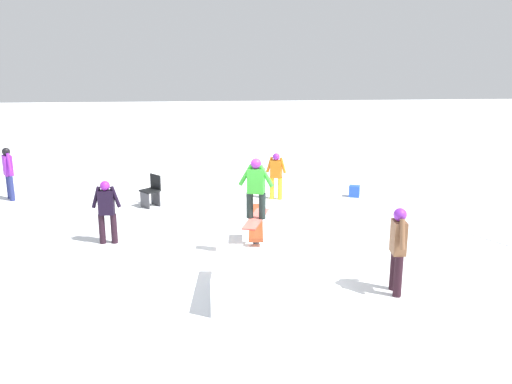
{
  "coord_description": "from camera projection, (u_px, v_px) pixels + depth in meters",
  "views": [
    {
      "loc": [
        -11.4,
        0.78,
        4.58
      ],
      "look_at": [
        0.0,
        0.0,
        1.43
      ],
      "focal_mm": 40.0,
      "sensor_mm": 36.0,
      "label": 1
    }
  ],
  "objects": [
    {
      "name": "ground_plane",
      "position": [
        256.0,
        256.0,
        12.23
      ],
      "size": [
        60.0,
        60.0,
        0.0
      ],
      "primitive_type": "plane",
      "color": "white"
    },
    {
      "name": "rail_feature",
      "position": [
        256.0,
        225.0,
        12.05
      ],
      "size": [
        2.35,
        0.44,
        0.83
      ],
      "rotation": [
        0.0,
        0.0,
        -0.07
      ],
      "color": "black",
      "rests_on": "ground"
    },
    {
      "name": "snow_kicker_ramp",
      "position": [
        256.0,
        278.0,
        10.34
      ],
      "size": [
        1.9,
        1.62,
        0.65
      ],
      "primitive_type": "cube",
      "rotation": [
        0.0,
        0.0,
        -0.07
      ],
      "color": "white",
      "rests_on": "ground"
    },
    {
      "name": "main_rider_on_rail",
      "position": [
        256.0,
        190.0,
        11.84
      ],
      "size": [
        1.45,
        0.74,
        1.32
      ],
      "rotation": [
        0.0,
        0.0,
        -0.29
      ],
      "color": "#F1665A",
      "rests_on": "rail_feature"
    },
    {
      "name": "bystander_orange",
      "position": [
        276.0,
        174.0,
        16.32
      ],
      "size": [
        0.29,
        0.59,
        1.35
      ],
      "rotation": [
        0.0,
        0.0,
        4.37
      ],
      "color": "yellow",
      "rests_on": "ground"
    },
    {
      "name": "bystander_purple",
      "position": [
        8.0,
        171.0,
        16.24
      ],
      "size": [
        0.61,
        0.41,
        1.52
      ],
      "rotation": [
        0.0,
        0.0,
        3.68
      ],
      "color": "navy",
      "rests_on": "ground"
    },
    {
      "name": "bystander_brown",
      "position": [
        398.0,
        246.0,
        10.27
      ],
      "size": [
        0.69,
        0.25,
        1.63
      ],
      "rotation": [
        0.0,
        0.0,
        3.08
      ],
      "color": "black",
      "rests_on": "ground"
    },
    {
      "name": "bystander_black",
      "position": [
        107.0,
        209.0,
        12.8
      ],
      "size": [
        0.22,
        0.66,
        1.46
      ],
      "rotation": [
        0.0,
        0.0,
        1.58
      ],
      "color": "black",
      "rests_on": "ground"
    },
    {
      "name": "loose_snowboard_white",
      "position": [
        487.0,
        237.0,
        13.35
      ],
      "size": [
        1.24,
        0.93,
        0.02
      ],
      "primitive_type": "cube",
      "rotation": [
        0.0,
        0.0,
        3.71
      ],
      "color": "white",
      "rests_on": "ground"
    },
    {
      "name": "folding_chair",
      "position": [
        152.0,
        192.0,
        15.71
      ],
      "size": [
        0.62,
        0.62,
        0.88
      ],
      "rotation": [
        0.0,
        0.0,
        3.88
      ],
      "color": "#3F3F44",
      "rests_on": "ground"
    },
    {
      "name": "backpack_on_snow",
      "position": [
        354.0,
        191.0,
        16.7
      ],
      "size": [
        0.31,
        0.36,
        0.34
      ],
      "primitive_type": "cube",
      "rotation": [
        0.0,
        0.0,
        4.38
      ],
      "color": "blue",
      "rests_on": "ground"
    }
  ]
}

